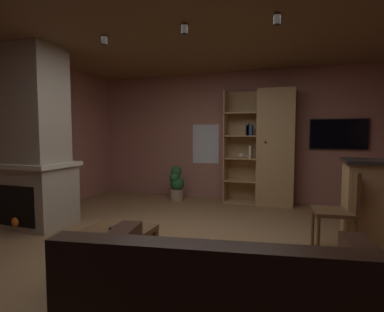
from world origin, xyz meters
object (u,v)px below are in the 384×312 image
(table_book_0, at_px, (118,229))
(table_book_1, at_px, (124,225))
(dining_chair, at_px, (342,206))
(coffee_table, at_px, (114,240))
(potted_floor_plant, at_px, (176,183))
(wall_mounted_tv, at_px, (338,134))
(stone_fireplace, at_px, (34,146))
(bookshelf_cabinet, at_px, (271,148))

(table_book_0, height_order, table_book_1, table_book_1)
(table_book_0, bearing_deg, dining_chair, 32.69)
(coffee_table, distance_m, potted_floor_plant, 3.27)
(potted_floor_plant, xyz_separation_m, wall_mounted_tv, (2.93, 0.43, 0.97))
(table_book_1, relative_size, dining_chair, 0.14)
(stone_fireplace, xyz_separation_m, coffee_table, (1.98, -1.01, -0.78))
(wall_mounted_tv, bearing_deg, dining_chair, -95.28)
(table_book_0, relative_size, table_book_1, 1.07)
(bookshelf_cabinet, bearing_deg, table_book_1, -107.31)
(table_book_0, distance_m, dining_chair, 2.38)
(bookshelf_cabinet, relative_size, coffee_table, 3.37)
(potted_floor_plant, bearing_deg, table_book_1, -76.60)
(table_book_1, bearing_deg, table_book_0, -130.36)
(bookshelf_cabinet, height_order, coffee_table, bookshelf_cabinet)
(dining_chair, relative_size, potted_floor_plant, 1.35)
(stone_fireplace, distance_m, table_book_1, 2.35)
(bookshelf_cabinet, height_order, wall_mounted_tv, bookshelf_cabinet)
(stone_fireplace, distance_m, table_book_0, 2.34)
(dining_chair, bearing_deg, potted_floor_plant, 145.24)
(table_book_0, xyz_separation_m, potted_floor_plant, (-0.71, 3.17, -0.12))
(bookshelf_cabinet, height_order, dining_chair, bookshelf_cabinet)
(coffee_table, xyz_separation_m, potted_floor_plant, (-0.68, 3.19, -0.02))
(bookshelf_cabinet, distance_m, potted_floor_plant, 1.94)
(coffee_table, relative_size, dining_chair, 0.69)
(dining_chair, bearing_deg, table_book_1, -147.70)
(table_book_1, xyz_separation_m, wall_mounted_tv, (2.19, 3.56, 0.83))
(stone_fireplace, xyz_separation_m, dining_chair, (4.02, 0.29, -0.61))
(stone_fireplace, relative_size, dining_chair, 2.75)
(table_book_0, xyz_separation_m, dining_chair, (2.01, 1.29, 0.07))
(table_book_0, distance_m, table_book_1, 0.06)
(potted_floor_plant, bearing_deg, bookshelf_cabinet, 7.00)
(coffee_table, bearing_deg, wall_mounted_tv, 58.19)
(bookshelf_cabinet, xyz_separation_m, wall_mounted_tv, (1.14, 0.21, 0.25))
(potted_floor_plant, bearing_deg, wall_mounted_tv, 8.35)
(table_book_0, bearing_deg, wall_mounted_tv, 58.36)
(coffee_table, xyz_separation_m, table_book_0, (0.03, 0.02, 0.10))
(table_book_1, bearing_deg, bookshelf_cabinet, 72.69)
(stone_fireplace, distance_m, wall_mounted_tv, 4.97)
(potted_floor_plant, height_order, wall_mounted_tv, wall_mounted_tv)
(stone_fireplace, height_order, bookshelf_cabinet, stone_fireplace)
(wall_mounted_tv, bearing_deg, table_book_0, -121.64)
(stone_fireplace, distance_m, coffee_table, 2.36)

